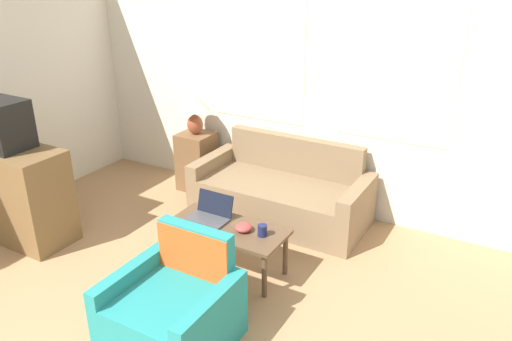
% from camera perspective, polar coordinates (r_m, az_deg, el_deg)
% --- Properties ---
extents(wall_back, '(6.99, 0.06, 2.60)m').
position_cam_1_polar(wall_back, '(5.19, 8.55, 8.92)').
color(wall_back, silver).
rests_on(wall_back, ground_plane).
extents(couch, '(1.81, 0.83, 0.81)m').
position_cam_1_polar(couch, '(5.29, 3.04, -2.72)').
color(couch, '#846B4C').
rests_on(couch, ground_plane).
extents(armchair, '(0.80, 0.76, 0.79)m').
position_cam_1_polar(armchair, '(3.71, -9.20, -15.49)').
color(armchair, teal).
rests_on(armchair, ground_plane).
extents(tv_dresser, '(1.13, 0.53, 0.93)m').
position_cam_1_polar(tv_dresser, '(5.36, -25.82, -2.30)').
color(tv_dresser, brown).
rests_on(tv_dresser, ground_plane).
extents(television, '(0.48, 0.38, 0.45)m').
position_cam_1_polar(television, '(5.13, -27.14, 4.70)').
color(television, black).
rests_on(television, tv_dresser).
extents(side_table, '(0.38, 0.38, 0.69)m').
position_cam_1_polar(side_table, '(5.95, -6.77, 1.07)').
color(side_table, brown).
rests_on(side_table, ground_plane).
extents(table_lamp, '(0.35, 0.35, 0.51)m').
position_cam_1_polar(table_lamp, '(5.73, -7.09, 7.37)').
color(table_lamp, brown).
rests_on(table_lamp, side_table).
extents(coffee_table, '(1.04, 0.47, 0.43)m').
position_cam_1_polar(coffee_table, '(4.34, -3.29, -7.02)').
color(coffee_table, brown).
rests_on(coffee_table, ground_plane).
extents(laptop, '(0.36, 0.26, 0.22)m').
position_cam_1_polar(laptop, '(4.43, -5.23, -4.92)').
color(laptop, '#47474C').
rests_on(laptop, coffee_table).
extents(cup_navy, '(0.08, 0.08, 0.10)m').
position_cam_1_polar(cup_navy, '(4.15, 0.73, -6.86)').
color(cup_navy, '#191E4C').
rests_on(cup_navy, coffee_table).
extents(snack_bowl, '(0.15, 0.15, 0.07)m').
position_cam_1_polar(snack_bowl, '(4.22, -1.44, -6.53)').
color(snack_bowl, '#B23D38').
rests_on(snack_bowl, coffee_table).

